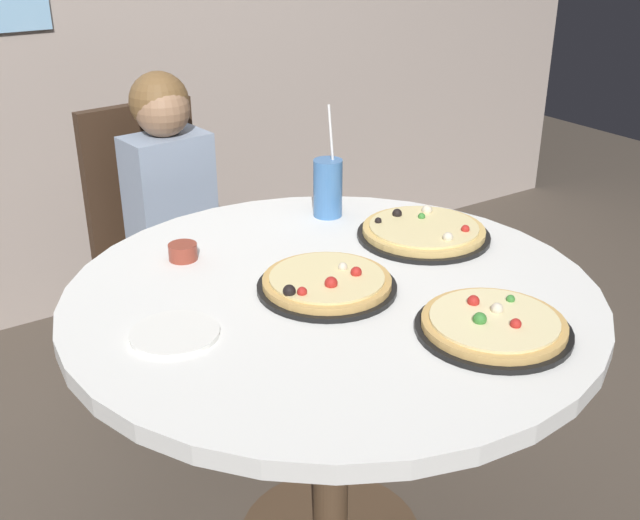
{
  "coord_description": "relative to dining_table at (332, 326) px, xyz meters",
  "views": [
    {
      "loc": [
        -0.87,
        -1.27,
        1.53
      ],
      "look_at": [
        0.0,
        0.05,
        0.8
      ],
      "focal_mm": 43.01,
      "sensor_mm": 36.0,
      "label": 1
    }
  ],
  "objects": [
    {
      "name": "pizza_pepperoni",
      "position": [
        0.16,
        -0.34,
        0.11
      ],
      "size": [
        0.32,
        0.32,
        0.05
      ],
      "color": "black",
      "rests_on": "dining_table"
    },
    {
      "name": "plate_small",
      "position": [
        -0.38,
        -0.0,
        0.1
      ],
      "size": [
        0.18,
        0.18,
        0.01
      ],
      "primitive_type": "cylinder",
      "color": "white",
      "rests_on": "dining_table"
    },
    {
      "name": "pizza_cheese",
      "position": [
        0.36,
        0.11,
        0.11
      ],
      "size": [
        0.34,
        0.34,
        0.05
      ],
      "color": "black",
      "rests_on": "dining_table"
    },
    {
      "name": "chair_wooden",
      "position": [
        -0.01,
        1.03,
        -0.12
      ],
      "size": [
        0.44,
        0.44,
        0.95
      ],
      "color": "#382619",
      "rests_on": "ground_plane"
    },
    {
      "name": "pizza_veggie",
      "position": [
        -0.02,
        -0.0,
        0.11
      ],
      "size": [
        0.31,
        0.31,
        0.05
      ],
      "color": "black",
      "rests_on": "dining_table"
    },
    {
      "name": "diner_child",
      "position": [
        0.01,
        0.85,
        -0.17
      ],
      "size": [
        0.29,
        0.42,
        1.08
      ],
      "color": "#3F4766",
      "rests_on": "ground_plane"
    },
    {
      "name": "soda_cup",
      "position": [
        0.24,
        0.38,
        0.18
      ],
      "size": [
        0.08,
        0.08,
        0.31
      ],
      "color": "#3F72B2",
      "rests_on": "dining_table"
    },
    {
      "name": "dining_table",
      "position": [
        0.0,
        0.0,
        0.0
      ],
      "size": [
        1.21,
        1.21,
        0.75
      ],
      "color": "white",
      "rests_on": "ground_plane"
    },
    {
      "name": "sauce_bowl",
      "position": [
        -0.22,
        0.33,
        0.12
      ],
      "size": [
        0.07,
        0.07,
        0.04
      ],
      "primitive_type": "cylinder",
      "color": "brown",
      "rests_on": "dining_table"
    }
  ]
}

